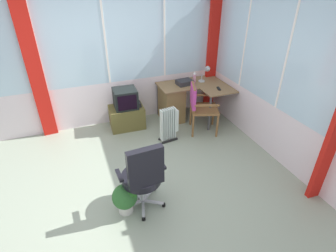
# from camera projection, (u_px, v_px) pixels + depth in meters

# --- Properties ---
(ground) EXTENTS (5.40, 4.91, 0.06)m
(ground) POSITION_uv_depth(u_px,v_px,m) (141.00, 184.00, 3.86)
(ground) COLOR gray
(north_window_panel) EXTENTS (4.40, 0.07, 2.56)m
(north_window_panel) POSITION_uv_depth(u_px,v_px,m) (107.00, 59.00, 4.79)
(north_window_panel) COLOR silver
(north_window_panel) RESTS_ON ground
(east_window_panel) EXTENTS (0.07, 3.91, 2.56)m
(east_window_panel) POSITION_uv_depth(u_px,v_px,m) (283.00, 79.00, 3.89)
(east_window_panel) COLOR silver
(east_window_panel) RESTS_ON ground
(curtain_north_left) EXTENTS (0.25, 0.09, 2.46)m
(curtain_north_left) POSITION_uv_depth(u_px,v_px,m) (35.00, 70.00, 4.38)
(curtain_north_left) COLOR red
(curtain_north_left) RESTS_ON ground
(curtain_corner) EXTENTS (0.25, 0.09, 2.46)m
(curtain_corner) POSITION_uv_depth(u_px,v_px,m) (213.00, 52.00, 5.36)
(curtain_corner) COLOR red
(curtain_corner) RESTS_ON ground
(desk) EXTENTS (1.30, 1.01, 0.72)m
(desk) POSITION_uv_depth(u_px,v_px,m) (175.00, 101.00, 5.31)
(desk) COLOR olive
(desk) RESTS_ON ground
(desk_lamp) EXTENTS (0.22, 0.19, 0.33)m
(desk_lamp) POSITION_uv_depth(u_px,v_px,m) (207.00, 72.00, 5.22)
(desk_lamp) COLOR #B2B7BC
(desk_lamp) RESTS_ON desk
(tv_remote) EXTENTS (0.08, 0.16, 0.02)m
(tv_remote) POSITION_uv_depth(u_px,v_px,m) (219.00, 89.00, 5.00)
(tv_remote) COLOR black
(tv_remote) RESTS_ON desk
(spray_bottle) EXTENTS (0.06, 0.06, 0.22)m
(spray_bottle) POSITION_uv_depth(u_px,v_px,m) (194.00, 77.00, 5.27)
(spray_bottle) COLOR pink
(spray_bottle) RESTS_ON desk
(paper_tray) EXTENTS (0.32, 0.26, 0.09)m
(paper_tray) POSITION_uv_depth(u_px,v_px,m) (185.00, 82.00, 5.18)
(paper_tray) COLOR #29292D
(paper_tray) RESTS_ON desk
(wooden_armchair) EXTENTS (0.62, 0.61, 0.92)m
(wooden_armchair) POSITION_uv_depth(u_px,v_px,m) (198.00, 103.00, 4.80)
(wooden_armchair) COLOR brown
(wooden_armchair) RESTS_ON ground
(office_chair) EXTENTS (0.60, 0.58, 0.99)m
(office_chair) POSITION_uv_depth(u_px,v_px,m) (143.00, 175.00, 3.17)
(office_chair) COLOR #B7B7BF
(office_chair) RESTS_ON ground
(tv_on_stand) EXTENTS (0.66, 0.47, 0.79)m
(tv_on_stand) POSITION_uv_depth(u_px,v_px,m) (127.00, 111.00, 5.04)
(tv_on_stand) COLOR brown
(tv_on_stand) RESTS_ON ground
(space_heater) EXTENTS (0.36, 0.21, 0.63)m
(space_heater) POSITION_uv_depth(u_px,v_px,m) (169.00, 124.00, 4.67)
(space_heater) COLOR silver
(space_heater) RESTS_ON ground
(potted_plant) EXTENTS (0.31, 0.31, 0.40)m
(potted_plant) POSITION_uv_depth(u_px,v_px,m) (125.00, 197.00, 3.28)
(potted_plant) COLOR silver
(potted_plant) RESTS_ON ground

